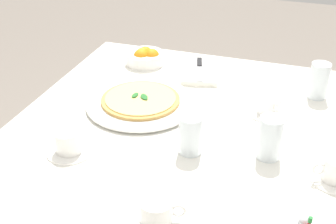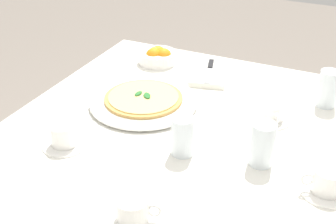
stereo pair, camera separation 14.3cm
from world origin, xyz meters
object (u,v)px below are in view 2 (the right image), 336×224
at_px(water_glass_far_right, 183,137).
at_px(citrus_bowl, 158,56).
at_px(coffee_cup_left_edge, 272,112).
at_px(coffee_cup_center_back, 64,136).
at_px(dinner_knife, 210,70).
at_px(water_glass_back_corner, 262,147).
at_px(pizza, 143,98).
at_px(water_glass_right_edge, 327,91).
at_px(pizza_plate, 144,102).
at_px(coffee_cup_near_right, 327,182).
at_px(coffee_cup_far_left, 133,211).
at_px(napkin_folded, 209,73).

relative_size(water_glass_far_right, citrus_bowl, 0.75).
relative_size(coffee_cup_left_edge, coffee_cup_center_back, 1.00).
height_order(water_glass_far_right, dinner_knife, water_glass_far_right).
bearing_deg(water_glass_back_corner, citrus_bowl, -131.44).
xyz_separation_m(pizza, water_glass_right_edge, (-0.25, 0.55, 0.03)).
distance_m(pizza_plate, water_glass_right_edge, 0.60).
relative_size(pizza_plate, coffee_cup_near_right, 2.75).
height_order(coffee_cup_far_left, coffee_cup_center_back, coffee_cup_center_back).
relative_size(pizza, citrus_bowl, 1.72).
xyz_separation_m(coffee_cup_far_left, napkin_folded, (-0.79, -0.11, -0.02)).
relative_size(pizza_plate, coffee_cup_center_back, 2.75).
relative_size(pizza_plate, water_glass_far_right, 3.16).
distance_m(water_glass_back_corner, water_glass_right_edge, 0.42).
height_order(pizza_plate, napkin_folded, napkin_folded).
distance_m(coffee_cup_center_back, coffee_cup_near_right, 0.71).
height_order(pizza_plate, water_glass_back_corner, water_glass_back_corner).
bearing_deg(pizza_plate, water_glass_far_right, 48.56).
relative_size(coffee_cup_center_back, coffee_cup_near_right, 1.00).
distance_m(coffee_cup_left_edge, water_glass_back_corner, 0.24).
bearing_deg(coffee_cup_far_left, napkin_folded, -172.13).
bearing_deg(water_glass_right_edge, pizza_plate, -65.67).
bearing_deg(coffee_cup_near_right, coffee_cup_center_back, -81.86).
bearing_deg(coffee_cup_left_edge, pizza, -78.91).
distance_m(pizza_plate, coffee_cup_left_edge, 0.42).
bearing_deg(dinner_knife, water_glass_far_right, -3.43).
relative_size(coffee_cup_near_right, water_glass_back_corner, 1.06).
xyz_separation_m(coffee_cup_left_edge, water_glass_right_edge, (-0.17, 0.14, 0.03)).
relative_size(water_glass_back_corner, citrus_bowl, 0.82).
xyz_separation_m(pizza_plate, coffee_cup_far_left, (0.49, 0.23, 0.02)).
height_order(pizza, water_glass_right_edge, water_glass_right_edge).
xyz_separation_m(water_glass_right_edge, napkin_folded, (-0.05, -0.43, -0.04)).
distance_m(coffee_cup_far_left, water_glass_right_edge, 0.80).
distance_m(water_glass_far_right, dinner_knife, 0.51).
distance_m(pizza_plate, coffee_cup_far_left, 0.54).
distance_m(pizza_plate, citrus_bowl, 0.34).
distance_m(coffee_cup_left_edge, dinner_knife, 0.36).
relative_size(coffee_cup_center_back, water_glass_right_edge, 1.05).
bearing_deg(coffee_cup_far_left, water_glass_right_edge, 156.81).
distance_m(pizza, citrus_bowl, 0.34).
bearing_deg(citrus_bowl, coffee_cup_near_right, 53.70).
bearing_deg(water_glass_far_right, pizza_plate, -131.44).
relative_size(coffee_cup_center_back, dinner_knife, 0.67).
distance_m(pizza_plate, coffee_cup_center_back, 0.32).
height_order(napkin_folded, dinner_knife, dinner_knife).
distance_m(coffee_cup_center_back, water_glass_back_corner, 0.55).
xyz_separation_m(coffee_cup_left_edge, dinner_knife, (-0.22, -0.29, -0.00)).
bearing_deg(water_glass_back_corner, coffee_cup_near_right, 74.22).
bearing_deg(pizza, citrus_bowl, -161.91).
distance_m(coffee_cup_left_edge, water_glass_right_edge, 0.22).
xyz_separation_m(pizza_plate, water_glass_back_corner, (0.16, 0.44, 0.04)).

